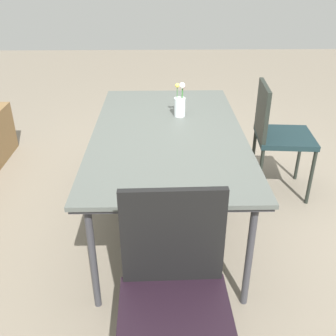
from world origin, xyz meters
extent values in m
plane|color=#756B5B|center=(0.00, 0.00, 0.00)|extent=(12.00, 12.00, 0.00)
cube|color=#4C514C|center=(-0.08, 0.08, 0.69)|extent=(1.76, 0.98, 0.02)
cube|color=#333338|center=(-0.08, 0.08, 0.67)|extent=(1.73, 0.96, 0.02)
cylinder|color=#333338|center=(-0.88, -0.33, 0.34)|extent=(0.04, 0.04, 0.68)
cylinder|color=#333338|center=(0.72, -0.33, 0.34)|extent=(0.04, 0.04, 0.68)
cylinder|color=#333338|center=(-0.88, 0.48, 0.34)|extent=(0.04, 0.04, 0.68)
cylinder|color=#333338|center=(0.72, 0.48, 0.34)|extent=(0.04, 0.04, 0.68)
cube|color=black|center=(-1.39, 0.08, 0.47)|extent=(0.45, 0.45, 0.04)
cube|color=black|center=(-1.18, 0.08, 0.70)|extent=(0.04, 0.42, 0.46)
cylinder|color=black|center=(-1.18, -0.12, 0.23)|extent=(0.03, 0.03, 0.46)
cylinder|color=black|center=(-1.19, 0.28, 0.23)|extent=(0.03, 0.03, 0.46)
cube|color=#14272A|center=(0.32, -0.84, 0.48)|extent=(0.46, 0.46, 0.04)
cube|color=black|center=(0.33, -0.65, 0.69)|extent=(0.40, 0.06, 0.40)
cylinder|color=black|center=(0.49, -1.05, 0.23)|extent=(0.03, 0.03, 0.47)
cylinder|color=black|center=(0.11, -1.02, 0.23)|extent=(0.03, 0.03, 0.47)
cylinder|color=black|center=(0.52, -0.67, 0.23)|extent=(0.03, 0.03, 0.47)
cylinder|color=black|center=(0.14, -0.63, 0.23)|extent=(0.03, 0.03, 0.47)
cylinder|color=silver|center=(0.19, -0.01, 0.77)|extent=(0.08, 0.08, 0.13)
cylinder|color=#387233|center=(0.19, -0.03, 0.86)|extent=(0.01, 0.00, 0.13)
sphere|color=white|center=(0.19, -0.03, 0.93)|extent=(0.04, 0.04, 0.04)
cylinder|color=#387233|center=(0.20, 0.01, 0.86)|extent=(0.01, 0.01, 0.13)
sphere|color=#EFCC4C|center=(0.20, 0.01, 0.93)|extent=(0.03, 0.03, 0.03)
cylinder|color=#387233|center=(0.20, -0.03, 0.86)|extent=(0.01, 0.01, 0.12)
sphere|color=#DB4C56|center=(0.20, -0.03, 0.92)|extent=(0.03, 0.03, 0.03)
camera|label=1|loc=(-2.42, 0.13, 1.69)|focal=41.40mm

